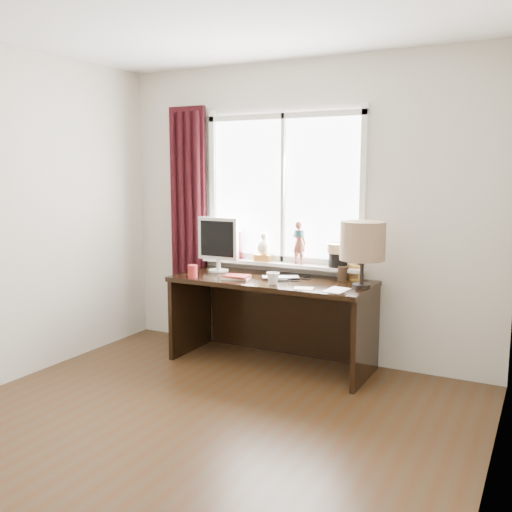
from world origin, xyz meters
The scene contains 16 objects.
floor centered at (0.00, 0.00, 0.00)m, with size 3.50×4.00×0.00m, color #3A2817.
wall_back centered at (0.00, 2.00, 1.30)m, with size 3.50×2.60×0.00m, color beige.
wall_right centered at (1.75, 0.00, 1.30)m, with size 4.00×2.60×0.00m, color beige.
laptop centered at (-0.03, 1.66, 0.76)m, with size 0.31×0.20×0.02m, color silver.
mug centered at (0.01, 1.42, 0.80)m, with size 0.11×0.10×0.11m, color white.
red_cup centered at (-0.73, 1.38, 0.80)m, with size 0.08×0.08×0.11m, color maroon.
window centered at (-0.14, 1.95, 1.30)m, with size 1.52×0.20×1.40m.
curtain centered at (-1.13, 1.91, 1.12)m, with size 0.38×0.09×2.25m.
desk centered at (-0.10, 1.73, 0.51)m, with size 1.70×0.70×0.75m.
monitor centered at (-0.69, 1.73, 1.03)m, with size 0.40×0.18×0.49m.
notebook_stack centered at (-0.36, 1.49, 0.77)m, with size 0.25×0.21×0.03m.
brush_holder centered at (0.46, 1.84, 0.81)m, with size 0.09×0.09×0.25m.
icon_frame centered at (0.54, 1.89, 0.81)m, with size 0.10×0.03×0.13m.
table_lamp centered at (0.68, 1.62, 1.11)m, with size 0.35×0.35×0.52m.
loose_papers centered at (0.46, 1.43, 0.75)m, with size 0.42×0.25×0.00m.
desk_cables centered at (0.08, 1.67, 0.75)m, with size 0.28×0.32×0.01m.
Camera 1 is at (1.98, -2.62, 1.66)m, focal length 40.00 mm.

